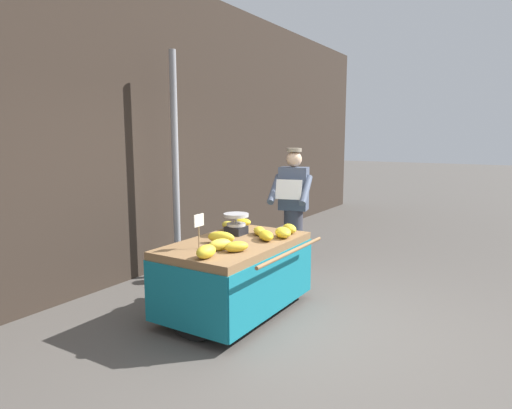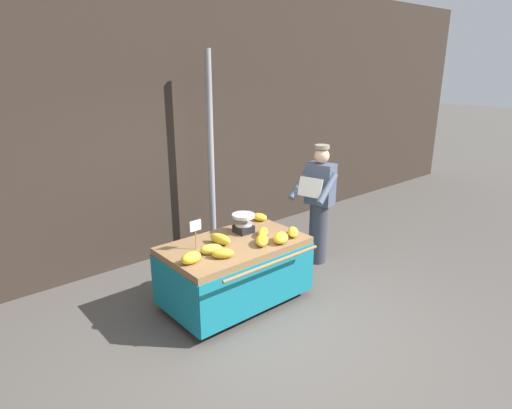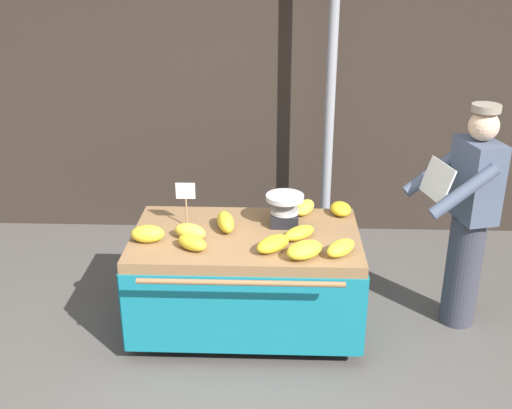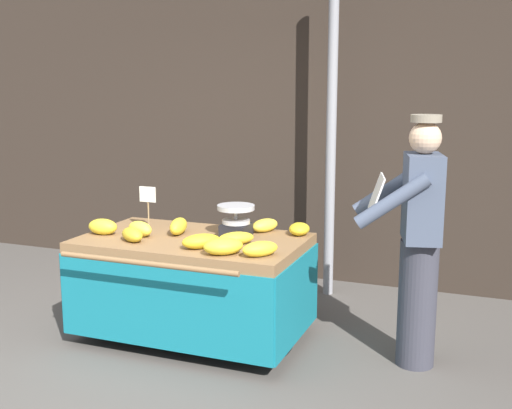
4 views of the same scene
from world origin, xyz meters
name	(u,v)px [view 4 (image 4 of 4)]	position (x,y,z in m)	size (l,w,h in m)	color
ground_plane	(127,389)	(0.00, 0.00, 0.00)	(60.00, 60.00, 0.00)	#514C47
back_wall	(277,75)	(0.00, 2.83, 2.00)	(16.00, 0.24, 3.99)	#332821
street_pole	(331,133)	(0.70, 2.30, 1.48)	(0.09, 0.09, 2.96)	gray
banana_cart	(193,266)	(0.02, 0.90, 0.57)	(1.66, 1.18, 0.79)	olive
weighing_scale	(236,220)	(0.30, 1.08, 0.91)	(0.28, 0.28, 0.23)	black
price_sign	(148,198)	(-0.42, 1.02, 1.04)	(0.14, 0.01, 0.34)	#997A51
banana_bunch_0	(201,241)	(0.22, 0.65, 0.84)	(0.14, 0.28, 0.10)	gold
banana_bunch_1	(299,229)	(0.73, 1.28, 0.83)	(0.15, 0.21, 0.09)	gold
banana_bunch_2	(260,249)	(0.68, 0.60, 0.84)	(0.13, 0.25, 0.10)	yellow
banana_bunch_3	(103,227)	(-0.66, 0.75, 0.85)	(0.14, 0.23, 0.12)	yellow
banana_bunch_4	(178,226)	(-0.13, 0.97, 0.85)	(0.11, 0.29, 0.12)	yellow
banana_bunch_5	(132,235)	(-0.33, 0.65, 0.84)	(0.13, 0.24, 0.10)	gold
banana_bunch_6	(265,225)	(0.46, 1.28, 0.84)	(0.13, 0.25, 0.10)	yellow
banana_bunch_7	(236,238)	(0.40, 0.84, 0.83)	(0.12, 0.26, 0.09)	gold
banana_bunch_8	(223,246)	(0.43, 0.55, 0.84)	(0.17, 0.27, 0.11)	yellow
banana_bunch_9	(140,229)	(-0.37, 0.81, 0.84)	(0.12, 0.24, 0.11)	yellow
vendor_person	(418,241)	(1.64, 1.05, 0.87)	(0.66, 0.61, 1.71)	#383842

